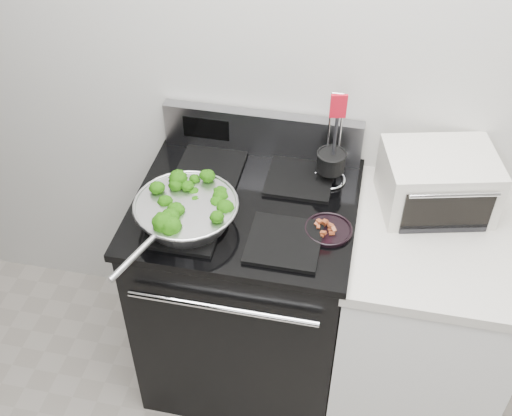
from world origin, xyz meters
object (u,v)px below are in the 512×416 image
(gas_range, at_px, (247,288))
(bacon_plate, at_px, (329,227))
(utensil_holder, at_px, (331,166))
(toaster_oven, at_px, (437,182))
(skillet, at_px, (186,211))

(gas_range, relative_size, bacon_plate, 6.91)
(utensil_holder, height_order, toaster_oven, utensil_holder)
(bacon_plate, bearing_deg, skillet, -172.94)
(bacon_plate, distance_m, utensil_holder, 0.27)
(bacon_plate, relative_size, toaster_oven, 0.38)
(gas_range, height_order, utensil_holder, utensil_holder)
(toaster_oven, bearing_deg, gas_range, 179.63)
(skillet, distance_m, toaster_oven, 0.88)
(skillet, bearing_deg, gas_range, 58.89)
(toaster_oven, bearing_deg, utensil_holder, 162.15)
(skillet, distance_m, utensil_holder, 0.56)
(skillet, xyz_separation_m, bacon_plate, (0.48, 0.06, -0.04))
(gas_range, xyz_separation_m, bacon_plate, (0.31, -0.09, 0.48))
(gas_range, bearing_deg, utensil_holder, 33.51)
(skillet, bearing_deg, bacon_plate, 25.99)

